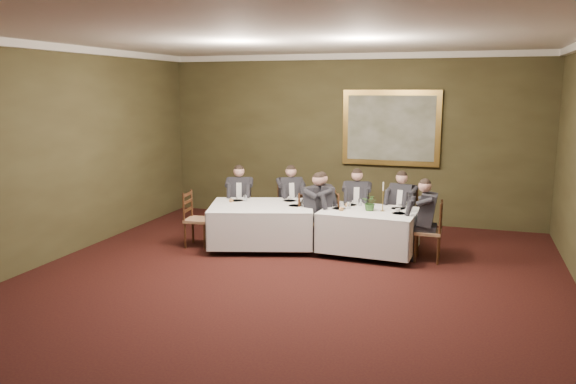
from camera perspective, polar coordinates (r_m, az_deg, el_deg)
The scene contains 27 objects.
ground at distance 7.63m, azimuth -1.83°, elevation -11.01°, with size 10.00×10.00×0.00m, color black.
ceiling at distance 7.13m, azimuth -2.00°, elevation 16.17°, with size 8.00×10.00×0.10m, color silver.
back_wall at distance 11.97m, azimuth 6.29°, elevation 5.42°, with size 8.00×0.10×3.50m, color #37321B.
left_wall at distance 9.31m, azimuth -25.76°, elevation 3.01°, with size 0.10×10.00×3.50m, color #37321B.
crown_molding at distance 7.13m, azimuth -1.99°, elevation 15.69°, with size 8.00×10.00×0.12m.
table_main at distance 9.65m, azimuth 8.21°, elevation -3.68°, with size 1.65×1.30×0.67m.
table_second at distance 10.01m, azimuth -2.68°, elevation -3.07°, with size 2.13×1.85×0.67m.
chair_main_backleft at distance 10.55m, azimuth 6.96°, elevation -3.36°, with size 0.49×0.47×1.00m.
diner_main_backleft at distance 10.49m, azimuth 6.98°, elevation -2.16°, with size 0.46×0.52×1.35m.
chair_main_backright at distance 10.38m, azimuth 11.51°, elevation -3.72°, with size 0.55×0.54×1.00m.
diner_main_backright at distance 10.32m, azimuth 11.53°, elevation -2.51°, with size 0.53×0.58×1.35m.
chair_main_endleft at distance 9.96m, azimuth 2.58°, elevation -4.12°, with size 0.52×0.54×1.00m.
diner_main_endleft at distance 9.90m, azimuth 2.65°, elevation -2.85°, with size 0.57×0.52×1.35m.
chair_main_endright at distance 9.53m, azimuth 14.05°, elevation -5.11°, with size 0.42×0.44×1.00m.
diner_main_endright at distance 9.47m, azimuth 14.04°, elevation -3.78°, with size 0.48×0.42×1.35m.
chair_sec_backleft at distance 10.99m, azimuth -4.89°, elevation -2.75°, with size 0.55×0.53×1.00m.
diner_sec_backleft at distance 10.93m, azimuth -4.91°, elevation -1.60°, with size 0.53×0.58×1.35m.
chair_sec_backright at distance 10.93m, azimuth 0.19°, elevation -2.79°, with size 0.59×0.59×1.00m.
diner_sec_backright at distance 10.87m, azimuth 0.21°, elevation -1.63°, with size 0.59×0.62×1.35m.
chair_sec_endright at distance 10.04m, azimuth 3.91°, elevation -4.02°, with size 0.56×0.57×1.00m.
diner_sec_endright at distance 9.98m, azimuth 3.86°, elevation -2.75°, with size 0.60×0.56×1.35m.
chair_sec_endleft at distance 10.19m, azimuth -9.14°, elevation -3.91°, with size 0.47×0.48×1.00m.
centerpiece at distance 9.53m, azimuth 8.38°, elevation -1.01°, with size 0.26×0.23×0.29m, color #2D5926.
candlestick at distance 9.52m, azimuth 9.61°, elevation -0.83°, with size 0.07×0.07×0.51m.
place_setting_table_main at distance 10.00m, azimuth 6.66°, elevation -1.11°, with size 0.33×0.31×0.14m.
place_setting_table_second at distance 10.35m, azimuth -4.92°, elevation -0.68°, with size 0.33×0.31×0.14m.
painting at distance 11.74m, azimuth 10.41°, elevation 6.41°, with size 1.99×0.09×1.54m.
Camera 1 is at (2.42, -6.67, 2.79)m, focal length 35.00 mm.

